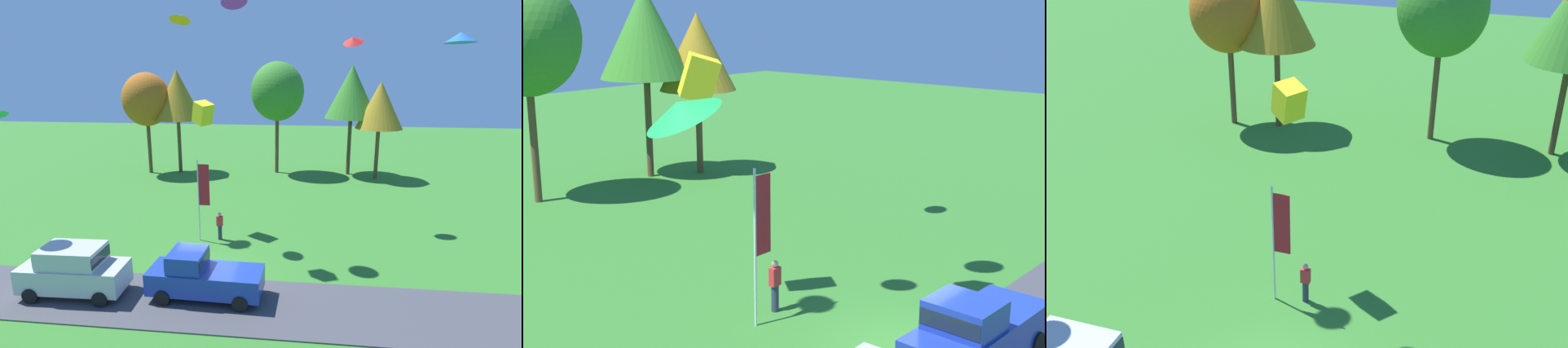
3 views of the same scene
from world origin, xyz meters
The scene contains 6 objects.
person_on_lawn centered at (-0.49, 4.57, 0.88)m, with size 0.36×0.24×1.71m.
tree_right_of_center centered at (-10.98, 20.43, 7.24)m, with size 4.66×4.66×9.83m.
tree_far_right centered at (-8.05, 20.90, 7.68)m, with size 4.79×4.79×10.10m.
tree_lone_near centered at (1.59, 22.00, 8.00)m, with size 5.14×5.14×10.85m.
flag_banner centered at (-1.43, 4.31, 3.12)m, with size 0.71×0.08×4.92m.
kite_box_low_drifter centered at (-1.77, 6.43, 7.39)m, with size 0.92×0.92×1.28m, color yellow.
Camera 3 is at (5.75, -13.25, 15.04)m, focal length 42.00 mm.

